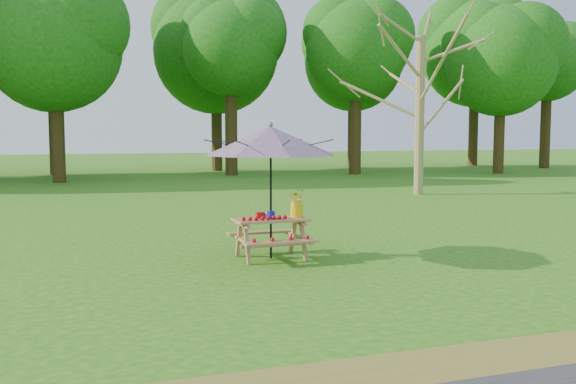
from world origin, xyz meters
name	(u,v)px	position (x,y,z in m)	size (l,w,h in m)	color
ground	(370,292)	(0.00, 0.00, 0.00)	(120.00, 120.00, 0.00)	#256112
drygrass_strip	(509,364)	(0.00, -2.80, 0.00)	(120.00, 1.20, 0.01)	olive
picnic_table	(271,239)	(-0.54, 2.57, 0.33)	(1.20, 1.32, 0.67)	#966844
patio_umbrella	(271,141)	(-0.54, 2.57, 1.95)	(2.33, 2.33, 2.25)	black
produce_bins	(266,215)	(-0.61, 2.61, 0.72)	(0.28, 0.38, 0.13)	red
tomatoes_row	(265,218)	(-0.69, 2.39, 0.71)	(0.77, 0.13, 0.07)	red
flower_bucket	(297,202)	(-0.07, 2.62, 0.92)	(0.33, 0.30, 0.48)	yellow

